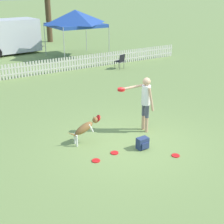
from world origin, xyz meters
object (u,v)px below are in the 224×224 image
at_px(frisbee_near_dog, 114,153).
at_px(canopy_tent_main, 75,18).
at_px(backpack_on_grass, 143,143).
at_px(frisbee_midfield, 176,156).
at_px(leaping_dog, 86,127).
at_px(folding_chair_center, 121,60).
at_px(frisbee_near_handler, 96,161).
at_px(handler_person, 145,98).

bearing_deg(frisbee_near_dog, canopy_tent_main, 68.30).
bearing_deg(backpack_on_grass, frisbee_midfield, -58.61).
height_order(leaping_dog, folding_chair_center, folding_chair_center).
bearing_deg(canopy_tent_main, leaping_dog, -114.93).
bearing_deg(leaping_dog, backpack_on_grass, 52.41).
relative_size(frisbee_near_handler, frisbee_near_dog, 1.00).
height_order(frisbee_near_handler, frisbee_near_dog, same).
relative_size(leaping_dog, canopy_tent_main, 0.34).
height_order(handler_person, backpack_on_grass, handler_person).
xyz_separation_m(frisbee_near_dog, frisbee_midfield, (1.33, -1.01, 0.00)).
bearing_deg(frisbee_near_dog, leaping_dog, 110.74).
xyz_separation_m(handler_person, frisbee_near_handler, (-2.22, -0.85, -1.09)).
bearing_deg(folding_chair_center, handler_person, 44.00).
height_order(frisbee_midfield, backpack_on_grass, backpack_on_grass).
height_order(leaping_dog, backpack_on_grass, leaping_dog).
relative_size(frisbee_near_handler, canopy_tent_main, 0.07).
relative_size(backpack_on_grass, canopy_tent_main, 0.11).
relative_size(folding_chair_center, canopy_tent_main, 0.26).
xyz_separation_m(frisbee_near_handler, frisbee_midfield, (1.97, -0.92, 0.00)).
bearing_deg(folding_chair_center, canopy_tent_main, -98.86).
relative_size(frisbee_near_handler, folding_chair_center, 0.27).
xyz_separation_m(frisbee_near_handler, folding_chair_center, (6.16, 8.09, 0.48)).
bearing_deg(canopy_tent_main, folding_chair_center, -81.37).
bearing_deg(frisbee_midfield, leaping_dog, 130.50).
bearing_deg(leaping_dog, canopy_tent_main, 161.71).
bearing_deg(frisbee_midfield, folding_chair_center, 65.07).
distance_m(frisbee_near_handler, folding_chair_center, 10.18).
bearing_deg(backpack_on_grass, frisbee_near_handler, 176.20).
relative_size(frisbee_near_handler, backpack_on_grass, 0.66).
bearing_deg(folding_chair_center, backpack_on_grass, 42.70).
xyz_separation_m(frisbee_midfield, folding_chair_center, (4.19, 9.01, 0.48)).
bearing_deg(leaping_dog, frisbee_near_dog, 27.39).
height_order(handler_person, frisbee_near_dog, handler_person).
relative_size(frisbee_near_dog, folding_chair_center, 0.27).
bearing_deg(frisbee_near_dog, backpack_on_grass, -12.97).
distance_m(backpack_on_grass, canopy_tent_main, 13.27).
height_order(frisbee_near_dog, canopy_tent_main, canopy_tent_main).
xyz_separation_m(frisbee_near_dog, canopy_tent_main, (4.87, 12.24, 2.46)).
distance_m(handler_person, leaping_dog, 2.05).
xyz_separation_m(frisbee_midfield, backpack_on_grass, (-0.50, 0.82, 0.15)).
distance_m(frisbee_near_dog, canopy_tent_main, 13.40).
distance_m(frisbee_midfield, folding_chair_center, 9.95).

